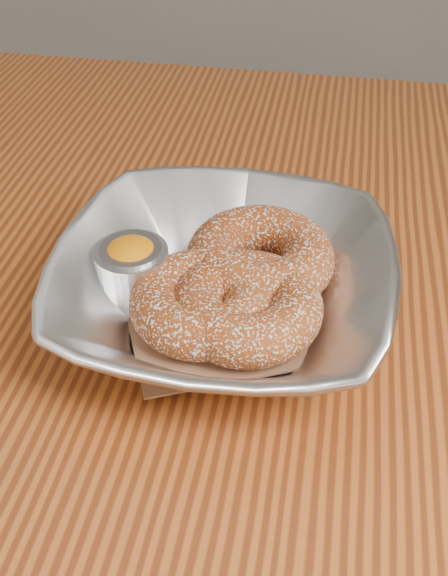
% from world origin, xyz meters
% --- Properties ---
extents(table, '(1.20, 0.80, 0.75)m').
position_xyz_m(table, '(0.00, 0.00, 0.65)').
color(table, '#8F4117').
rests_on(table, ground_plane).
extents(serving_bowl, '(0.25, 0.25, 0.06)m').
position_xyz_m(serving_bowl, '(-0.02, -0.07, 0.78)').
color(serving_bowl, silver).
rests_on(serving_bowl, table).
extents(parchment, '(0.19, 0.19, 0.00)m').
position_xyz_m(parchment, '(-0.02, -0.07, 0.76)').
color(parchment, brown).
rests_on(parchment, table).
extents(donut_back, '(0.15, 0.15, 0.04)m').
position_xyz_m(donut_back, '(0.00, -0.03, 0.78)').
color(donut_back, '#933C15').
rests_on(donut_back, parchment).
extents(donut_front, '(0.14, 0.14, 0.04)m').
position_xyz_m(donut_front, '(-0.03, -0.09, 0.78)').
color(donut_front, '#933C15').
rests_on(donut_front, parchment).
extents(donut_extra, '(0.14, 0.14, 0.04)m').
position_xyz_m(donut_extra, '(0.00, -0.09, 0.78)').
color(donut_extra, '#933C15').
rests_on(donut_extra, parchment).
extents(ramekin, '(0.06, 0.06, 0.05)m').
position_xyz_m(ramekin, '(-0.09, -0.07, 0.78)').
color(ramekin, silver).
rests_on(ramekin, table).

